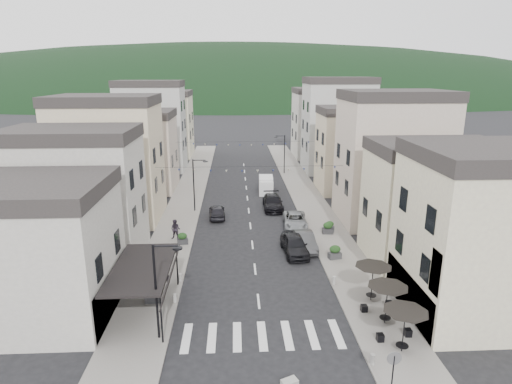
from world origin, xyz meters
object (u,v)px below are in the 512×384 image
at_px(pedestrian_a, 165,274).
at_px(parked_car_e, 217,211).
at_px(delivery_van, 266,184).
at_px(parked_car_c, 295,220).
at_px(pedestrian_b, 176,230).
at_px(parked_car_b, 305,241).
at_px(parked_car_d, 273,202).
at_px(parked_car_a, 295,245).

bearing_deg(pedestrian_a, parked_car_e, 49.57).
bearing_deg(delivery_van, parked_car_c, -78.41).
bearing_deg(parked_car_c, delivery_van, 102.20).
distance_m(delivery_van, pedestrian_a, 26.94).
relative_size(delivery_van, pedestrian_b, 2.41).
bearing_deg(parked_car_e, pedestrian_a, 74.73).
distance_m(parked_car_b, pedestrian_b, 11.99).
relative_size(parked_car_b, delivery_van, 0.98).
height_order(parked_car_b, parked_car_d, parked_car_d).
height_order(parked_car_b, pedestrian_b, pedestrian_b).
bearing_deg(pedestrian_a, parked_car_a, -0.58).
relative_size(parked_car_a, pedestrian_a, 2.60).
distance_m(parked_car_d, delivery_van, 7.18).
distance_m(parked_car_c, pedestrian_a, 16.53).
xyz_separation_m(parked_car_a, pedestrian_b, (-10.66, 3.57, 0.24)).
bearing_deg(pedestrian_a, parked_car_c, 18.50).
bearing_deg(parked_car_c, parked_car_d, 109.60).
bearing_deg(parked_car_a, parked_car_e, 121.52).
xyz_separation_m(parked_car_b, parked_car_d, (-1.80, 11.67, 0.03)).
bearing_deg(parked_car_a, delivery_van, 89.01).
bearing_deg(delivery_van, parked_car_d, -84.86).
xyz_separation_m(parked_car_b, parked_car_e, (-8.10, 8.89, -0.04)).
xyz_separation_m(parked_car_a, parked_car_d, (-0.76, 12.67, -0.06)).
xyz_separation_m(parked_car_e, delivery_van, (6.02, 9.95, 0.35)).
height_order(delivery_van, pedestrian_a, delivery_van).
bearing_deg(parked_car_d, delivery_van, 92.44).
height_order(parked_car_e, delivery_van, delivery_van).
relative_size(parked_car_a, delivery_van, 1.06).
distance_m(parked_car_c, pedestrian_b, 12.05).
height_order(parked_car_c, pedestrian_a, pedestrian_a).
height_order(parked_car_d, parked_car_e, parked_car_d).
bearing_deg(parked_car_a, parked_car_c, 77.63).
relative_size(parked_car_d, parked_car_e, 1.28).
xyz_separation_m(parked_car_b, pedestrian_b, (-11.70, 2.58, 0.33)).
height_order(parked_car_a, parked_car_d, parked_car_a).
xyz_separation_m(delivery_van, pedestrian_b, (-9.62, -16.26, 0.01)).
relative_size(parked_car_a, parked_car_b, 1.08).
distance_m(parked_car_b, parked_car_d, 11.81).
bearing_deg(parked_car_b, pedestrian_a, -153.43).
height_order(parked_car_c, delivery_van, delivery_van).
xyz_separation_m(parked_car_c, pedestrian_b, (-11.64, -3.08, 0.38)).
bearing_deg(parked_car_c, parked_car_e, 161.55).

